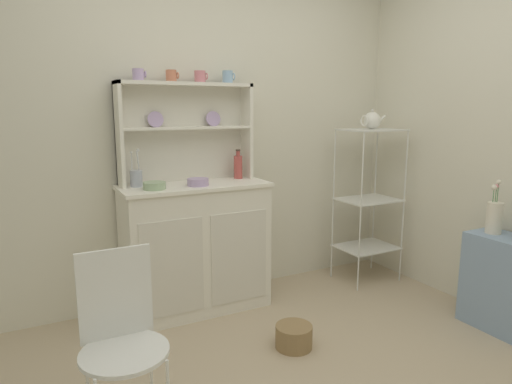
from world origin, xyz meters
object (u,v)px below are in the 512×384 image
Objects in this scene: floor_basket at (294,336)px; jam_bottle at (238,166)px; bakers_rack at (369,191)px; porcelain_teapot at (372,120)px; side_shelf_blue at (505,284)px; bowl_mixing_large at (154,186)px; utensil_jar at (136,178)px; flower_vase at (494,216)px; cup_lilac_0 at (138,75)px; hutch_cabinet at (196,246)px; wire_chair at (121,331)px; hutch_shelf_unit at (185,124)px.

jam_bottle is (0.05, 0.87, 0.93)m from floor_basket.
bakers_rack is 5.64× the size of floor_basket.
porcelain_teapot is (1.13, 0.66, 1.26)m from floor_basket.
side_shelf_blue reaches higher than floor_basket.
utensil_jar reaches higher than bowl_mixing_large.
side_shelf_blue is at bearing -90.17° from flower_vase.
flower_vase is at bearing -31.84° from cup_lilac_0.
flower_vase is at bearing -13.47° from floor_basket.
flower_vase is (1.65, -1.10, 0.26)m from hutch_cabinet.
wire_chair is at bearing -132.95° from jam_bottle.
bowl_mixing_large reaches higher than wire_chair.
floor_basket is (0.33, -0.95, -1.24)m from hutch_shelf_unit.
bowl_mixing_large is at bearing 149.46° from side_shelf_blue.
cup_lilac_0 reaches higher than utensil_jar.
flower_vase reaches higher than hutch_cabinet.
flower_vase is at bearing -78.67° from porcelain_teapot.
hutch_cabinet is 1.20× the size of wire_chair.
wire_chair is (-0.74, -1.27, -0.80)m from hutch_shelf_unit.
jam_bottle is at bearing 86.63° from floor_basket.
cup_lilac_0 is (-0.65, 0.91, 1.57)m from floor_basket.
bakers_rack is 1.20m from side_shelf_blue.
bakers_rack is at bearing -6.34° from utensil_jar.
flower_vase is (0.19, -0.98, -0.02)m from bakers_rack.
jam_bottle reaches higher than hutch_cabinet.
porcelain_teapot is at bearing 100.09° from side_shelf_blue.
flower_vase reaches higher than floor_basket.
side_shelf_blue is 1.76× the size of flower_vase.
side_shelf_blue is 0.73× the size of wire_chair.
hutch_cabinet reaches higher than wire_chair.
floor_basket is 1.28m from bowl_mixing_large.
hutch_cabinet is 4.72× the size of jam_bottle.
utensil_jar is 0.72× the size of flower_vase.
hutch_shelf_unit is 4.40× the size of jam_bottle.
floor_basket is 0.63× the size of flower_vase.
bakers_rack is 1.48m from floor_basket.
hutch_shelf_unit is 4.20× the size of porcelain_teapot.
jam_bottle is at bearing -2.96° from cup_lilac_0.
bakers_rack reaches higher than wire_chair.
hutch_cabinet is at bearing 112.49° from floor_basket.
porcelain_teapot is (-0.20, 1.10, 1.02)m from side_shelf_blue.
side_shelf_blue is 1.96m from jam_bottle.
flower_vase is at bearing -1.86° from wire_chair.
hutch_cabinet is 11.71× the size of cup_lilac_0.
hutch_cabinet is 0.66m from jam_bottle.
porcelain_teapot is at bearing 180.00° from bakers_rack.
utensil_jar is (-1.84, 0.20, 0.22)m from bakers_rack.
floor_basket is at bearing -48.85° from bowl_mixing_large.
floor_basket is at bearing -149.84° from porcelain_teapot.
bakers_rack is 3.58× the size of flower_vase.
porcelain_teapot reaches higher than utensil_jar.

